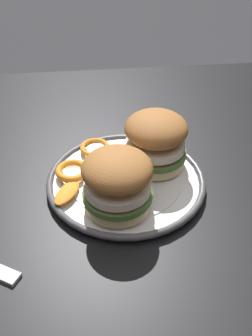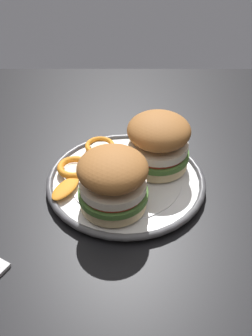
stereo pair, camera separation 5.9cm
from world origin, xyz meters
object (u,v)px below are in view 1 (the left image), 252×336
(dinner_plate, at_px, (126,181))
(sandwich_half_right, at_px, (117,181))
(sandwich_half_left, at_px, (156,140))
(dining_table, at_px, (121,248))

(dinner_plate, distance_m, sandwich_half_right, 0.09)
(sandwich_half_left, height_order, sandwich_half_right, same)
(dining_table, relative_size, sandwich_half_right, 7.28)
(sandwich_half_right, bearing_deg, dining_table, -123.42)
(dining_table, relative_size, dinner_plate, 3.97)
(dining_table, bearing_deg, sandwich_half_right, 56.58)
(dining_table, xyz_separation_m, sandwich_half_left, (-0.07, -0.10, 0.17))
(sandwich_half_left, relative_size, sandwich_half_right, 1.01)
(dining_table, height_order, dinner_plate, dinner_plate)
(dinner_plate, height_order, sandwich_half_right, sandwich_half_right)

